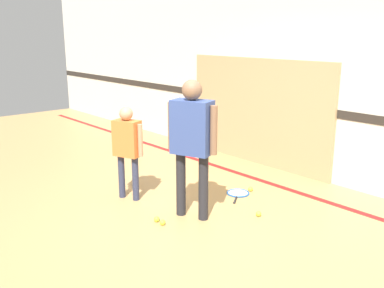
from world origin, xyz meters
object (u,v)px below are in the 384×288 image
at_px(tennis_ball_by_spare_racket, 251,189).
at_px(tennis_ball_stray_left, 157,219).
at_px(person_student_left, 127,143).
at_px(tennis_ball_stray_right, 259,214).
at_px(racket_spare_on_floor, 238,193).
at_px(tennis_ball_near_instructor, 162,222).
at_px(person_instructor, 192,135).

xyz_separation_m(tennis_ball_by_spare_racket, tennis_ball_stray_left, (-0.06, -1.57, 0.00)).
xyz_separation_m(person_student_left, tennis_ball_stray_left, (0.82, -0.16, -0.72)).
xyz_separation_m(tennis_ball_by_spare_racket, tennis_ball_stray_right, (0.62, -0.56, 0.00)).
bearing_deg(racket_spare_on_floor, tennis_ball_stray_right, 26.91).
xyz_separation_m(racket_spare_on_floor, tennis_ball_stray_left, (-0.02, -1.35, 0.02)).
distance_m(person_student_left, tennis_ball_stray_right, 1.86).
relative_size(person_student_left, tennis_ball_stray_left, 18.49).
bearing_deg(person_student_left, tennis_ball_near_instructor, -31.88).
distance_m(person_instructor, tennis_ball_by_spare_racket, 1.52).
xyz_separation_m(person_student_left, racket_spare_on_floor, (0.84, 1.19, -0.74)).
bearing_deg(tennis_ball_near_instructor, person_student_left, 169.93).
distance_m(tennis_ball_near_instructor, tennis_ball_stray_right, 1.15).
relative_size(racket_spare_on_floor, tennis_ball_stray_left, 7.91).
height_order(racket_spare_on_floor, tennis_ball_near_instructor, tennis_ball_near_instructor).
bearing_deg(tennis_ball_stray_left, person_student_left, 168.78).
bearing_deg(tennis_ball_by_spare_racket, tennis_ball_stray_left, -92.23).
xyz_separation_m(person_instructor, person_student_left, (-0.98, -0.24, -0.25)).
bearing_deg(tennis_ball_stray_left, tennis_ball_by_spare_racket, 87.77).
bearing_deg(person_instructor, tennis_ball_stray_left, -132.89).
relative_size(person_instructor, tennis_ball_stray_right, 24.59).
height_order(person_student_left, tennis_ball_by_spare_racket, person_student_left).
relative_size(racket_spare_on_floor, tennis_ball_by_spare_racket, 7.91).
relative_size(person_instructor, tennis_ball_near_instructor, 24.59).
bearing_deg(person_student_left, person_instructor, -7.93).
bearing_deg(tennis_ball_near_instructor, tennis_ball_stray_right, 60.66).
distance_m(person_student_left, tennis_ball_by_spare_racket, 1.81).
distance_m(racket_spare_on_floor, tennis_ball_near_instructor, 1.36).
xyz_separation_m(person_student_left, tennis_ball_stray_right, (1.50, 0.84, -0.72)).
xyz_separation_m(racket_spare_on_floor, tennis_ball_by_spare_racket, (0.04, 0.21, 0.02)).
height_order(person_instructor, tennis_ball_near_instructor, person_instructor).
bearing_deg(tennis_ball_by_spare_racket, racket_spare_on_floor, -100.19).
relative_size(person_instructor, tennis_ball_by_spare_racket, 24.59).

